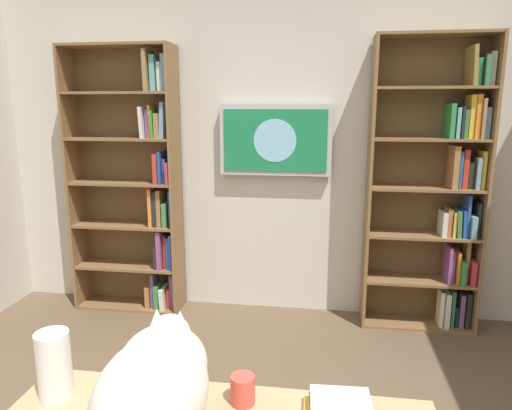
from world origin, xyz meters
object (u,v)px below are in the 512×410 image
at_px(bookshelf_left, 438,191).
at_px(wall_mounted_tv, 275,140).
at_px(bookshelf_right, 138,185).
at_px(coffee_mug, 243,390).
at_px(cat, 156,384).
at_px(paper_towel_roll, 54,365).
at_px(desk_book_stack, 338,409).

distance_m(bookshelf_left, wall_mounted_tv, 1.28).
bearing_deg(bookshelf_left, bookshelf_right, -0.06).
relative_size(wall_mounted_tv, coffee_mug, 9.09).
distance_m(wall_mounted_tv, coffee_mug, 2.39).
distance_m(wall_mounted_tv, cat, 2.54).
xyz_separation_m(bookshelf_left, wall_mounted_tv, (1.22, -0.08, 0.35)).
height_order(bookshelf_left, cat, bookshelf_left).
bearing_deg(paper_towel_roll, bookshelf_left, -126.88).
xyz_separation_m(cat, paper_towel_roll, (0.40, -0.13, -0.05)).
bearing_deg(wall_mounted_tv, cat, 88.19).
bearing_deg(cat, coffee_mug, -140.02).
height_order(cat, paper_towel_roll, cat).
bearing_deg(bookshelf_right, coffee_mug, 119.52).
height_order(bookshelf_right, cat, bookshelf_right).
bearing_deg(paper_towel_roll, coffee_mug, -174.85).
bearing_deg(coffee_mug, cat, 39.98).
xyz_separation_m(wall_mounted_tv, cat, (0.08, 2.48, -0.52)).
distance_m(paper_towel_roll, desk_book_stack, 0.93).
bearing_deg(desk_book_stack, bookshelf_right, -55.29).
bearing_deg(desk_book_stack, wall_mounted_tv, -79.13).
relative_size(bookshelf_right, coffee_mug, 22.29).
bearing_deg(desk_book_stack, coffee_mug, -6.67).
bearing_deg(bookshelf_left, coffee_mug, 63.94).
height_order(paper_towel_roll, coffee_mug, paper_towel_roll).
bearing_deg(wall_mounted_tv, bookshelf_right, 4.21).
height_order(bookshelf_left, paper_towel_roll, bookshelf_left).
relative_size(bookshelf_right, cat, 3.65).
bearing_deg(desk_book_stack, paper_towel_roll, 1.25).
bearing_deg(bookshelf_right, wall_mounted_tv, -175.79).
height_order(bookshelf_left, coffee_mug, bookshelf_left).
height_order(wall_mounted_tv, cat, wall_mounted_tv).
relative_size(bookshelf_right, paper_towel_roll, 9.33).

